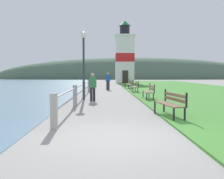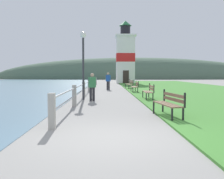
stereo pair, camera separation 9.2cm
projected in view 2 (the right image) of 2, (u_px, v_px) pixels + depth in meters
name	position (u px, v px, depth m)	size (l,w,h in m)	color
ground_plane	(112.00, 139.00, 5.93)	(160.00, 160.00, 0.00)	gray
grass_verge	(190.00, 90.00, 23.47)	(12.00, 52.27, 0.06)	#428433
seawall_railing	(89.00, 85.00, 21.13)	(0.18, 28.80, 1.01)	#A8A399
park_bench_near	(170.00, 102.00, 8.76)	(0.72, 1.89, 0.94)	brown
park_bench_midway	(149.00, 91.00, 14.61)	(0.52, 1.72, 0.94)	brown
park_bench_far	(135.00, 86.00, 20.18)	(0.49, 1.74, 0.94)	brown
park_bench_by_lighthouse	(130.00, 83.00, 24.90)	(0.65, 1.93, 0.94)	brown
lighthouse	(125.00, 56.00, 39.09)	(3.21, 3.21, 9.74)	white
person_strolling	(92.00, 86.00, 13.93)	(0.43, 0.35, 1.57)	#28282D
person_by_railing	(108.00, 80.00, 23.54)	(0.45, 0.39, 1.63)	#28282D
lamp_post	(83.00, 53.00, 14.48)	(0.36, 0.36, 3.96)	#333338
distant_hillside	(135.00, 79.00, 70.79)	(80.00, 16.00, 12.00)	#4C6651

